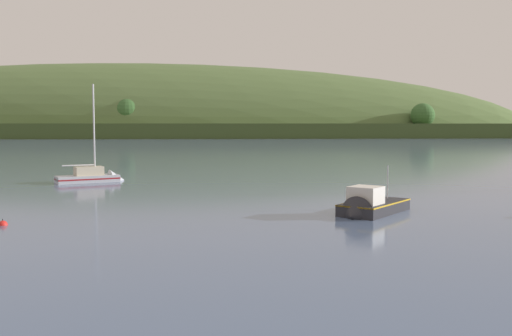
# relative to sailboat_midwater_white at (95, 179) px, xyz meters

# --- Properties ---
(far_shoreline_hill) EXTENTS (476.90, 104.86, 62.75)m
(far_shoreline_hill) POSITION_rel_sailboat_midwater_white_xyz_m (-26.85, 199.69, 0.03)
(far_shoreline_hill) COLOR #3C4E24
(far_shoreline_hill) RESTS_ON ground
(sailboat_midwater_white) EXTENTS (6.26, 4.55, 9.60)m
(sailboat_midwater_white) POSITION_rel_sailboat_midwater_white_xyz_m (0.00, 0.00, 0.00)
(sailboat_midwater_white) COLOR #ADB2BC
(sailboat_midwater_white) RESTS_ON ground
(fishing_boat_moored) EXTENTS (5.16, 5.68, 3.51)m
(fishing_boat_moored) POSITION_rel_sailboat_midwater_white_xyz_m (20.14, -19.11, 0.11)
(fishing_boat_moored) COLOR #232328
(fishing_boat_moored) RESTS_ON ground
(mooring_buoy_midchannel) EXTENTS (0.47, 0.47, 0.55)m
(mooring_buoy_midchannel) POSITION_rel_sailboat_midwater_white_xyz_m (0.66, -21.93, -0.22)
(mooring_buoy_midchannel) COLOR red
(mooring_buoy_midchannel) RESTS_ON ground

